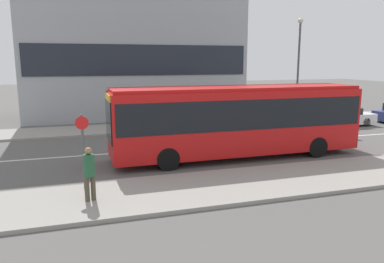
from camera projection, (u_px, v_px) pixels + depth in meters
The scene contains 10 objects.
ground_plane at pixel (167, 150), 18.93m from camera, with size 120.00×120.00×0.00m, color #595654.
sidewalk_near at pixel (209, 188), 13.06m from camera, with size 44.00×3.50×0.13m.
sidewalk_far at pixel (144, 128), 24.78m from camera, with size 44.00×3.50×0.13m.
lane_centerline at pixel (167, 150), 18.93m from camera, with size 41.80×0.16×0.01m.
apartment_block_left_tower at pixel (133, 13), 29.71m from camera, with size 16.85×7.01×16.28m.
city_bus at pixel (237, 117), 17.15m from camera, with size 11.56×2.61×3.28m.
parked_car_0 at pixel (341, 117), 25.84m from camera, with size 4.52×1.84×1.26m.
pedestrian_near_stop at pixel (89, 171), 11.52m from camera, with size 0.34×0.34×1.71m.
bus_stop_sign at pixel (83, 146), 12.51m from camera, with size 0.44×0.12×2.55m.
street_lamp at pixel (299, 60), 26.13m from camera, with size 0.36×0.36×7.17m.
Camera 1 is at (-4.31, -17.96, 4.43)m, focal length 35.00 mm.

